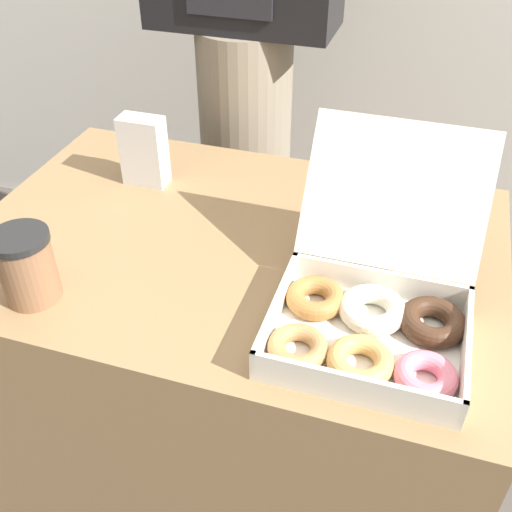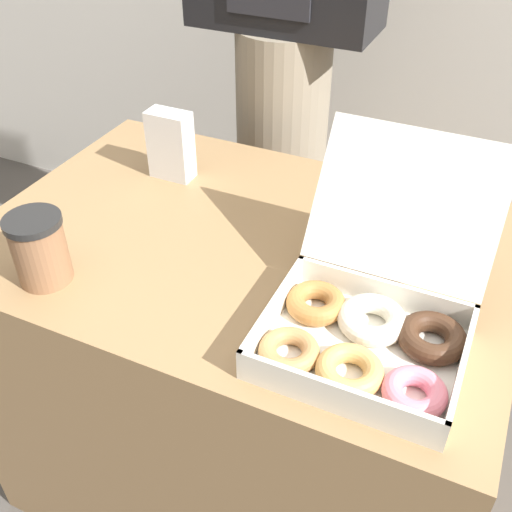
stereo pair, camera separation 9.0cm
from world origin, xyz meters
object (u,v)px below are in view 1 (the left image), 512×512
at_px(napkin_holder, 144,151).
at_px(person_customer, 244,12).
at_px(coffee_cup, 27,266).
at_px(donut_box, 373,312).

xyz_separation_m(napkin_holder, person_customer, (0.08, 0.42, 0.17)).
bearing_deg(coffee_cup, napkin_holder, 87.57).
relative_size(coffee_cup, napkin_holder, 0.84).
relative_size(coffee_cup, person_customer, 0.07).
bearing_deg(donut_box, coffee_cup, -170.90).
height_order(coffee_cup, person_customer, person_customer).
height_order(napkin_holder, person_customer, person_customer).
relative_size(donut_box, coffee_cup, 3.02).
xyz_separation_m(coffee_cup, person_customer, (0.10, 0.82, 0.18)).
distance_m(coffee_cup, napkin_holder, 0.39).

